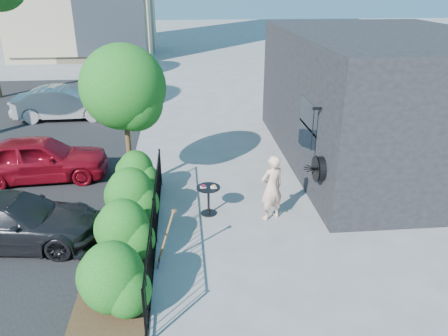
{
  "coord_description": "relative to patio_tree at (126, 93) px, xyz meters",
  "views": [
    {
      "loc": [
        -0.77,
        -8.44,
        5.4
      ],
      "look_at": [
        0.15,
        1.28,
        1.2
      ],
      "focal_mm": 35.0,
      "sensor_mm": 36.0,
      "label": 1
    }
  ],
  "objects": [
    {
      "name": "car_darkgrey",
      "position": [
        -2.4,
        -2.48,
        -2.19
      ],
      "size": [
        4.07,
        1.98,
        1.14
      ],
      "primitive_type": "imported",
      "rotation": [
        0.0,
        0.0,
        1.47
      ],
      "color": "black",
      "rests_on": "ground"
    },
    {
      "name": "car_silver",
      "position": [
        -3.48,
        7.18,
        -2.08
      ],
      "size": [
        4.18,
        1.56,
        1.37
      ],
      "primitive_type": "imported",
      "rotation": [
        0.0,
        0.0,
        1.6
      ],
      "color": "#A5A5AA",
      "rests_on": "ground"
    },
    {
      "name": "shrubs",
      "position": [
        0.14,
        -2.66,
        -2.06
      ],
      "size": [
        1.1,
        5.6,
        1.24
      ],
      "color": "#125114",
      "rests_on": "ground"
    },
    {
      "name": "planting_bed",
      "position": [
        0.04,
        -2.76,
        -2.72
      ],
      "size": [
        1.3,
        6.0,
        0.08
      ],
      "primitive_type": "cube",
      "color": "#382616",
      "rests_on": "ground"
    },
    {
      "name": "car_red",
      "position": [
        -2.78,
        0.98,
        -2.11
      ],
      "size": [
        3.96,
        1.82,
        1.31
      ],
      "primitive_type": "imported",
      "rotation": [
        0.0,
        0.0,
        1.64
      ],
      "color": "maroon",
      "rests_on": "ground"
    },
    {
      "name": "patio_tree",
      "position": [
        0.0,
        0.0,
        0.0
      ],
      "size": [
        2.2,
        2.2,
        3.94
      ],
      "color": "#3F2B19",
      "rests_on": "ground"
    },
    {
      "name": "fence",
      "position": [
        0.74,
        -2.76,
        -2.2
      ],
      "size": [
        0.05,
        6.05,
        1.1
      ],
      "color": "black",
      "rests_on": "ground"
    },
    {
      "name": "ground",
      "position": [
        2.24,
        -2.76,
        -2.76
      ],
      "size": [
        120.0,
        120.0,
        0.0
      ],
      "primitive_type": "plane",
      "color": "gray",
      "rests_on": "ground"
    },
    {
      "name": "shovel",
      "position": [
        0.98,
        -3.67,
        -2.18
      ],
      "size": [
        0.45,
        0.17,
        1.33
      ],
      "color": "brown",
      "rests_on": "ground"
    },
    {
      "name": "woman",
      "position": [
        3.49,
        -1.92,
        -1.94
      ],
      "size": [
        0.71,
        0.61,
        1.66
      ],
      "primitive_type": "imported",
      "rotation": [
        0.0,
        0.0,
        3.56
      ],
      "color": "#E6B295",
      "rests_on": "ground"
    },
    {
      "name": "shop_building",
      "position": [
        7.73,
        1.74,
        -0.76
      ],
      "size": [
        6.22,
        9.0,
        4.0
      ],
      "color": "black",
      "rests_on": "ground"
    },
    {
      "name": "cafe_table",
      "position": [
        1.99,
        -1.56,
        -2.25
      ],
      "size": [
        0.59,
        0.59,
        0.79
      ],
      "rotation": [
        0.0,
        0.0,
        0.02
      ],
      "color": "black",
      "rests_on": "ground"
    }
  ]
}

